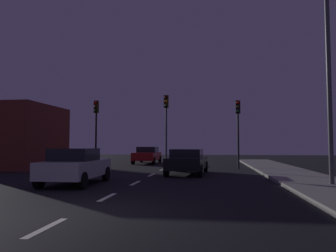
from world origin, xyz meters
TOP-DOWN VIEW (x-y plane):
  - ground_plane at (0.00, 7.00)m, footprint 80.00×80.00m
  - sidewalk_curb_right at (7.50, 7.00)m, footprint 3.00×40.00m
  - lane_stripe_nearest at (0.00, -1.20)m, footprint 0.16×1.60m
  - lane_stripe_second at (0.00, 2.60)m, footprint 0.16×1.60m
  - lane_stripe_third at (0.00, 6.40)m, footprint 0.16×1.60m
  - lane_stripe_fourth at (0.00, 10.20)m, footprint 0.16×1.60m
  - lane_stripe_fifth at (0.00, 14.00)m, footprint 0.16×1.60m
  - traffic_signal_left at (-5.05, 15.26)m, footprint 0.32×0.38m
  - traffic_signal_center at (0.10, 15.26)m, footprint 0.32×0.38m
  - traffic_signal_right at (5.08, 15.26)m, footprint 0.32×0.38m
  - car_stopped_ahead at (1.91, 10.98)m, footprint 2.23×4.59m
  - car_adjacent_lane at (-2.37, 5.63)m, footprint 1.99×4.07m
  - car_oncoming_far at (-2.40, 21.06)m, footprint 1.99×4.49m
  - street_lamp_right at (7.50, 5.83)m, footprint 2.08×0.36m
  - storefront_left at (-10.41, 14.30)m, footprint 4.82×6.09m

SIDE VIEW (x-z plane):
  - ground_plane at x=0.00m, z-range 0.00..0.00m
  - lane_stripe_nearest at x=0.00m, z-range 0.00..0.01m
  - lane_stripe_second at x=0.00m, z-range 0.00..0.01m
  - lane_stripe_third at x=0.00m, z-range 0.00..0.01m
  - lane_stripe_fourth at x=0.00m, z-range 0.00..0.01m
  - lane_stripe_fifth at x=0.00m, z-range 0.00..0.01m
  - sidewalk_curb_right at x=7.50m, z-range 0.00..0.15m
  - car_stopped_ahead at x=1.91m, z-range 0.03..1.44m
  - car_oncoming_far at x=-2.40m, z-range 0.02..1.50m
  - car_adjacent_lane at x=-2.37m, z-range 0.02..1.51m
  - storefront_left at x=-10.41m, z-range 0.00..4.46m
  - traffic_signal_right at x=5.08m, z-range 0.95..5.65m
  - traffic_signal_left at x=-5.05m, z-range 0.98..5.85m
  - traffic_signal_center at x=0.10m, z-range 1.02..6.18m
  - street_lamp_right at x=7.50m, z-range 0.77..8.69m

